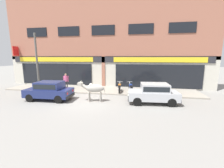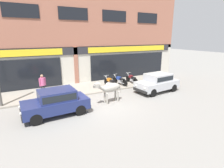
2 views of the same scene
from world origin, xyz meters
The scene contains 10 objects.
ground_plane centered at (0.00, 0.00, 0.00)m, with size 90.00×90.00×0.00m, color gray.
sidewalk centered at (0.00, 3.92, 0.06)m, with size 19.00×3.43×0.13m, color gray.
shop_building centered at (-0.01, 5.89, 4.89)m, with size 23.00×1.40×10.17m.
cow centered at (0.57, 0.12, 1.01)m, with size 2.15×0.70×1.61m.
car_0 centered at (-2.94, -0.15, 0.81)m, with size 3.67×1.74×1.46m.
car_1 centered at (4.98, 0.47, 0.81)m, with size 3.71×1.89×1.46m.
motorcycle_0 centered at (2.14, 3.13, 0.51)m, with size 0.52×1.81×0.88m.
motorcycle_1 centered at (3.18, 3.27, 0.51)m, with size 0.67×1.78×0.88m.
motorcycle_2 centered at (4.43, 3.26, 0.51)m, with size 0.52×1.81×0.88m.
pedestrian centered at (-3.22, 3.12, 1.11)m, with size 0.46×0.32×1.60m.
Camera 2 is at (-4.49, -9.61, 4.27)m, focal length 28.00 mm.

